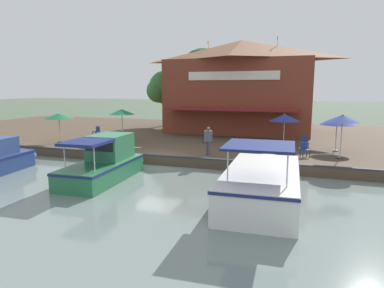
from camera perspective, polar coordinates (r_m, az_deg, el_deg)
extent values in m
plane|color=#4C5B47|center=(20.46, -5.90, -3.76)|extent=(220.00, 220.00, 0.00)
cube|color=#4C3D2D|center=(30.59, 2.61, 1.22)|extent=(22.00, 56.00, 0.60)
cube|color=#2D2D33|center=(20.41, -5.81, -1.92)|extent=(0.20, 50.40, 0.10)
cube|color=brown|center=(32.39, 8.14, 7.85)|extent=(7.72, 12.57, 6.45)
pyramid|color=brown|center=(32.55, 8.31, 15.16)|extent=(8.11, 13.20, 1.83)
cube|color=maroon|center=(27.77, 6.29, 5.74)|extent=(1.80, 10.69, 0.16)
cube|color=silver|center=(28.57, 6.77, 11.25)|extent=(0.08, 7.54, 0.70)
cylinder|color=silver|center=(32.14, 14.03, 15.22)|extent=(0.06, 0.06, 2.01)
cube|color=#4C4C56|center=(32.07, 14.07, 16.77)|extent=(0.36, 0.03, 0.24)
cylinder|color=silver|center=(33.26, 2.79, 15.14)|extent=(0.06, 0.06, 1.86)
cube|color=orange|center=(33.18, 2.71, 16.51)|extent=(0.36, 0.03, 0.24)
cylinder|color=#B7B7B7|center=(21.23, 23.60, 0.90)|extent=(0.06, 0.06, 2.38)
cylinder|color=#2D2D33|center=(21.41, 23.40, -2.17)|extent=(0.36, 0.36, 0.06)
cone|color=navy|center=(21.10, 23.80, 3.93)|extent=(1.89, 1.89, 0.42)
cone|color=yellow|center=(21.10, 23.81, 3.99)|extent=(1.17, 1.17, 0.34)
sphere|color=yellow|center=(21.09, 23.84, 4.51)|extent=(0.08, 0.08, 0.08)
cylinder|color=#B7B7B7|center=(27.16, -21.20, 2.37)|extent=(0.06, 0.06, 2.03)
cylinder|color=#2D2D33|center=(27.29, -21.08, 0.31)|extent=(0.36, 0.36, 0.06)
cone|color=#19663D|center=(27.07, -21.32, 4.39)|extent=(2.10, 2.10, 0.37)
cone|color=silver|center=(27.07, -21.32, 4.43)|extent=(1.30, 1.30, 0.30)
sphere|color=silver|center=(27.06, -21.34, 4.78)|extent=(0.08, 0.08, 0.08)
cylinder|color=#B7B7B7|center=(24.29, 15.08, 1.97)|extent=(0.06, 0.06, 2.07)
cylinder|color=#2D2D33|center=(24.43, 14.98, -0.37)|extent=(0.36, 0.36, 0.06)
cone|color=navy|center=(24.19, 15.18, 4.25)|extent=(2.06, 2.06, 0.47)
cone|color=yellow|center=(24.19, 15.18, 4.29)|extent=(1.28, 1.28, 0.37)
sphere|color=yellow|center=(24.17, 15.21, 4.80)|extent=(0.08, 0.08, 0.08)
cylinder|color=#B7B7B7|center=(23.71, 22.90, 1.33)|extent=(0.06, 0.06, 2.03)
cylinder|color=#2D2D33|center=(23.86, 22.75, -1.01)|extent=(0.36, 0.36, 0.06)
cone|color=navy|center=(23.61, 23.04, 3.58)|extent=(2.12, 2.12, 0.52)
cone|color=yellow|center=(23.61, 23.05, 3.63)|extent=(1.32, 1.32, 0.41)
sphere|color=yellow|center=(23.59, 23.08, 4.21)|extent=(0.08, 0.08, 0.08)
cylinder|color=#B7B7B7|center=(25.98, -11.54, 2.85)|extent=(0.06, 0.06, 2.33)
cylinder|color=#2D2D33|center=(26.13, -11.45, 0.38)|extent=(0.36, 0.36, 0.06)
cone|color=#19663D|center=(25.88, -11.62, 5.28)|extent=(1.87, 1.87, 0.38)
cone|color=silver|center=(25.88, -11.62, 5.33)|extent=(1.16, 1.16, 0.30)
sphere|color=silver|center=(25.87, -11.63, 5.70)|extent=(0.08, 0.08, 0.08)
cube|color=navy|center=(24.05, -16.25, -0.14)|extent=(0.05, 0.05, 0.42)
cube|color=navy|center=(24.24, -17.10, -0.11)|extent=(0.05, 0.05, 0.42)
cube|color=navy|center=(24.41, -15.83, 0.02)|extent=(0.05, 0.05, 0.42)
cube|color=navy|center=(24.59, -16.67, 0.04)|extent=(0.05, 0.05, 0.42)
cube|color=navy|center=(24.29, -16.48, 0.45)|extent=(0.50, 0.50, 0.05)
cube|color=navy|center=(24.43, -16.30, 1.04)|extent=(0.10, 0.44, 0.40)
cube|color=navy|center=(25.03, 2.44, 0.59)|extent=(0.05, 0.05, 0.42)
cube|color=navy|center=(25.30, 1.77, 0.69)|extent=(0.05, 0.05, 0.42)
cube|color=navy|center=(25.33, 3.05, 0.69)|extent=(0.05, 0.05, 0.42)
cube|color=navy|center=(25.59, 2.38, 0.79)|extent=(0.05, 0.05, 0.42)
cube|color=navy|center=(25.28, 2.42, 1.17)|extent=(0.59, 0.59, 0.05)
cube|color=navy|center=(25.40, 2.72, 1.71)|extent=(0.23, 0.41, 0.40)
cube|color=navy|center=(29.21, -15.73, 1.51)|extent=(0.05, 0.05, 0.42)
cube|color=navy|center=(29.52, -16.22, 1.57)|extent=(0.05, 0.05, 0.42)
cube|color=navy|center=(29.47, -15.13, 1.60)|extent=(0.05, 0.05, 0.42)
cube|color=navy|center=(29.77, -15.63, 1.66)|extent=(0.05, 0.05, 0.42)
cube|color=navy|center=(29.47, -15.70, 1.99)|extent=(0.54, 0.54, 0.05)
cube|color=navy|center=(29.57, -15.42, 2.47)|extent=(0.16, 0.43, 0.40)
cube|color=navy|center=(21.06, 19.02, -1.58)|extent=(0.05, 0.05, 0.42)
cube|color=navy|center=(20.91, 18.01, -1.61)|extent=(0.05, 0.05, 0.42)
cube|color=navy|center=(21.42, 18.60, -1.38)|extent=(0.05, 0.05, 0.42)
cube|color=navy|center=(21.27, 17.61, -1.41)|extent=(0.05, 0.05, 0.42)
cube|color=navy|center=(21.13, 18.34, -0.93)|extent=(0.58, 0.58, 0.05)
cube|color=navy|center=(21.27, 18.17, -0.24)|extent=(0.21, 0.42, 0.40)
cube|color=navy|center=(23.75, 18.83, -0.38)|extent=(0.05, 0.05, 0.42)
cube|color=navy|center=(23.67, 17.89, -0.36)|extent=(0.05, 0.05, 0.42)
cube|color=navy|center=(24.14, 18.63, -0.22)|extent=(0.05, 0.05, 0.42)
cube|color=navy|center=(24.06, 17.70, -0.20)|extent=(0.05, 0.05, 0.42)
cube|color=navy|center=(23.87, 18.29, 0.21)|extent=(0.52, 0.52, 0.05)
cube|color=navy|center=(24.03, 18.22, 0.82)|extent=(0.13, 0.44, 0.40)
cylinder|color=#4C4C56|center=(20.62, 2.54, -0.72)|extent=(0.13, 0.13, 0.84)
cylinder|color=#4C4C56|center=(20.50, 2.88, -0.78)|extent=(0.13, 0.13, 0.84)
cylinder|color=#4C4C56|center=(20.44, 2.72, 1.32)|extent=(0.49, 0.49, 0.66)
sphere|color=brown|center=(20.39, 2.73, 2.56)|extent=(0.23, 0.23, 0.23)
cube|color=#287047|center=(17.53, -14.79, -4.43)|extent=(5.28, 2.39, 0.92)
ellipsoid|color=#287047|center=(19.74, -11.00, -2.76)|extent=(1.92, 2.12, 0.92)
cube|color=navy|center=(17.45, -14.84, -3.22)|extent=(5.34, 2.43, 0.10)
cube|color=#337A51|center=(18.09, -13.48, -0.42)|extent=(2.25, 1.81, 1.27)
cube|color=black|center=(17.16, -15.21, -0.48)|extent=(0.13, 1.50, 0.44)
cube|color=navy|center=(16.20, -17.20, 0.24)|extent=(2.12, 1.91, 0.14)
cylinder|color=silver|center=(15.40, -15.98, -2.38)|extent=(0.05, 0.05, 1.18)
cylinder|color=silver|center=(16.23, -20.48, -2.03)|extent=(0.05, 0.05, 1.18)
cylinder|color=silver|center=(19.79, -10.79, -0.48)|extent=(0.12, 1.71, 0.04)
cube|color=white|center=(14.19, 11.54, -6.78)|extent=(6.76, 3.06, 1.29)
ellipsoid|color=white|center=(17.41, 12.49, -3.81)|extent=(2.45, 2.76, 1.29)
cube|color=navy|center=(14.05, 11.61, -4.56)|extent=(6.84, 3.11, 0.10)
cube|color=navy|center=(12.25, 11.18, -0.29)|extent=(2.52, 2.48, 0.09)
cylinder|color=silver|center=(11.61, 15.61, -4.10)|extent=(0.05, 0.05, 1.24)
cylinder|color=silver|center=(11.79, 5.97, -3.60)|extent=(0.05, 0.05, 1.24)
ellipsoid|color=navy|center=(23.06, -27.29, -1.86)|extent=(2.35, 2.67, 0.95)
cylinder|color=silver|center=(23.13, -27.06, 0.13)|extent=(0.28, 2.05, 0.04)
cylinder|color=brown|center=(37.09, 1.77, 6.07)|extent=(0.32, 0.32, 3.80)
sphere|color=#285623|center=(37.07, 1.80, 11.89)|extent=(4.97, 4.97, 4.97)
sphere|color=#285623|center=(36.33, 0.19, 11.16)|extent=(3.48, 3.48, 3.48)
cylinder|color=brown|center=(36.85, -4.36, 5.20)|extent=(0.36, 0.36, 2.74)
sphere|color=#387033|center=(36.76, -4.41, 9.40)|extent=(3.54, 3.54, 3.54)
sphere|color=#387033|center=(36.32, -5.63, 8.83)|extent=(2.48, 2.48, 2.48)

